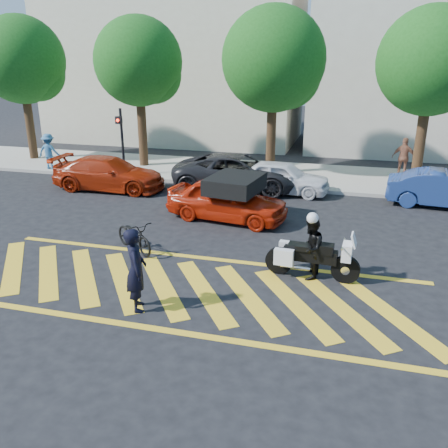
% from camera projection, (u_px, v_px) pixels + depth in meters
% --- Properties ---
extents(ground, '(90.00, 90.00, 0.00)m').
position_uv_depth(ground, '(185.00, 288.00, 11.76)').
color(ground, black).
rests_on(ground, ground).
extents(sidewalk, '(60.00, 5.00, 0.15)m').
position_uv_depth(sidewalk, '(270.00, 174.00, 22.63)').
color(sidewalk, '#9E998E').
rests_on(sidewalk, ground).
extents(crosswalk, '(12.33, 4.00, 0.01)m').
position_uv_depth(crosswalk, '(184.00, 288.00, 11.77)').
color(crosswalk, yellow).
rests_on(crosswalk, ground).
extents(building_left, '(16.00, 8.00, 10.00)m').
position_uv_depth(building_left, '(176.00, 62.00, 31.11)').
color(building_left, beige).
rests_on(building_left, ground).
extents(tree_far_left, '(4.40, 4.40, 7.41)m').
position_uv_depth(tree_far_left, '(24.00, 63.00, 24.19)').
color(tree_far_left, black).
rests_on(tree_far_left, ground).
extents(tree_left, '(4.20, 4.20, 7.26)m').
position_uv_depth(tree_left, '(142.00, 65.00, 22.60)').
color(tree_left, black).
rests_on(tree_left, ground).
extents(tree_center, '(4.60, 4.60, 7.56)m').
position_uv_depth(tree_center, '(277.00, 63.00, 20.95)').
color(tree_center, black).
rests_on(tree_center, ground).
extents(tree_right, '(4.40, 4.40, 7.41)m').
position_uv_depth(tree_right, '(434.00, 65.00, 19.36)').
color(tree_right, black).
rests_on(tree_right, ground).
extents(signal_pole, '(0.28, 0.43, 3.20)m').
position_uv_depth(signal_pole, '(121.00, 137.00, 21.56)').
color(signal_pole, black).
rests_on(signal_pole, ground).
extents(officer_bike, '(0.74, 0.84, 1.94)m').
position_uv_depth(officer_bike, '(136.00, 270.00, 10.52)').
color(officer_bike, black).
rests_on(officer_bike, ground).
extents(bicycle, '(1.84, 1.53, 0.94)m').
position_uv_depth(bicycle, '(134.00, 236.00, 13.88)').
color(bicycle, black).
rests_on(bicycle, ground).
extents(police_motorcycle, '(2.44, 0.80, 1.07)m').
position_uv_depth(police_motorcycle, '(311.00, 257.00, 12.15)').
color(police_motorcycle, black).
rests_on(police_motorcycle, ground).
extents(officer_moto, '(0.67, 0.84, 1.64)m').
position_uv_depth(officer_moto, '(311.00, 248.00, 12.07)').
color(officer_moto, black).
rests_on(officer_moto, ground).
extents(red_convertible, '(4.43, 2.31, 1.44)m').
position_uv_depth(red_convertible, '(227.00, 200.00, 16.44)').
color(red_convertible, '#AF1D08').
rests_on(red_convertible, ground).
extents(parked_left, '(4.85, 2.10, 1.39)m').
position_uv_depth(parked_left, '(109.00, 174.00, 20.14)').
color(parked_left, '#941F09').
rests_on(parked_left, ground).
extents(parked_mid_left, '(5.64, 3.00, 1.51)m').
position_uv_depth(parked_mid_left, '(238.00, 172.00, 20.08)').
color(parked_mid_left, black).
rests_on(parked_mid_left, ground).
extents(parked_mid_right, '(4.06, 1.87, 1.35)m').
position_uv_depth(parked_mid_right, '(282.00, 177.00, 19.64)').
color(parked_mid_right, silver).
rests_on(parked_mid_right, ground).
extents(parked_right, '(4.29, 1.87, 1.37)m').
position_uv_depth(parked_right, '(445.00, 189.00, 17.81)').
color(parked_right, navy).
rests_on(parked_right, ground).
extents(pedestrian_left, '(1.16, 0.73, 1.71)m').
position_uv_depth(pedestrian_left, '(49.00, 151.00, 23.12)').
color(pedestrian_left, teal).
rests_on(pedestrian_left, sidewalk).
extents(pedestrian_right, '(1.13, 0.67, 1.80)m').
position_uv_depth(pedestrian_right, '(404.00, 158.00, 21.52)').
color(pedestrian_right, '#945B43').
rests_on(pedestrian_right, sidewalk).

